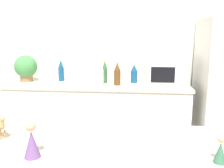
# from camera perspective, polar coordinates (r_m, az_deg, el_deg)

# --- Properties ---
(wall_back) EXTENTS (8.00, 0.06, 2.55)m
(wall_back) POSITION_cam_1_polar(r_m,az_deg,el_deg) (3.29, 3.81, 7.11)
(wall_back) COLOR silver
(wall_back) RESTS_ON ground_plane
(back_counter) EXTENTS (2.19, 0.63, 0.93)m
(back_counter) POSITION_cam_1_polar(r_m,az_deg,el_deg) (3.17, -3.24, -8.03)
(back_counter) COLOR white
(back_counter) RESTS_ON ground_plane
(potted_plant) EXTENTS (0.28, 0.28, 0.33)m
(potted_plant) POSITION_cam_1_polar(r_m,az_deg,el_deg) (3.31, -19.09, 3.59)
(potted_plant) COLOR #9E6B47
(potted_plant) RESTS_ON back_counter
(paper_towel_roll) EXTENTS (0.12, 0.12, 0.22)m
(paper_towel_roll) POSITION_cam_1_polar(r_m,az_deg,el_deg) (3.16, -15.35, 2.29)
(paper_towel_roll) COLOR white
(paper_towel_roll) RESTS_ON back_counter
(microwave) EXTENTS (0.48, 0.37, 0.28)m
(microwave) POSITION_cam_1_polar(r_m,az_deg,el_deg) (3.02, 12.01, 2.61)
(microwave) COLOR white
(microwave) RESTS_ON back_counter
(back_bottle_0) EXTENTS (0.06, 0.06, 0.28)m
(back_bottle_0) POSITION_cam_1_polar(r_m,az_deg,el_deg) (3.03, -1.65, 2.80)
(back_bottle_0) COLOR #2D6033
(back_bottle_0) RESTS_ON back_counter
(back_bottle_1) EXTENTS (0.08, 0.08, 0.27)m
(back_bottle_1) POSITION_cam_1_polar(r_m,az_deg,el_deg) (2.92, -2.65, 2.34)
(back_bottle_1) COLOR #B2B7BC
(back_bottle_1) RESTS_ON back_counter
(back_bottle_2) EXTENTS (0.07, 0.07, 0.28)m
(back_bottle_2) POSITION_cam_1_polar(r_m,az_deg,el_deg) (3.22, -11.56, 3.01)
(back_bottle_2) COLOR navy
(back_bottle_2) RESTS_ON back_counter
(back_bottle_3) EXTENTS (0.08, 0.08, 0.27)m
(back_bottle_3) POSITION_cam_1_polar(r_m,az_deg,el_deg) (2.90, 1.20, 2.28)
(back_bottle_3) COLOR brown
(back_bottle_3) RESTS_ON back_counter
(back_bottle_4) EXTENTS (0.08, 0.08, 0.23)m
(back_bottle_4) POSITION_cam_1_polar(r_m,az_deg,el_deg) (3.06, 5.06, 2.35)
(back_bottle_4) COLOR navy
(back_bottle_4) RESTS_ON back_counter
(camel_figurine) EXTENTS (0.09, 0.08, 0.12)m
(camel_figurine) POSITION_cam_1_polar(r_m,az_deg,el_deg) (1.38, -24.27, -8.52)
(camel_figurine) COLOR #A87F4C
(camel_figurine) RESTS_ON bar_counter
(wise_man_figurine_blue) EXTENTS (0.05, 0.05, 0.12)m
(wise_man_figurine_blue) POSITION_cam_1_polar(r_m,az_deg,el_deg) (1.13, 23.52, -13.83)
(wise_man_figurine_blue) COLOR #33664C
(wise_man_figurine_blue) RESTS_ON bar_counter
(wise_man_figurine_crimson) EXTENTS (0.07, 0.07, 0.16)m
(wise_man_figurine_crimson) POSITION_cam_1_polar(r_m,az_deg,el_deg) (1.13, -17.88, -12.46)
(wise_man_figurine_crimson) COLOR #6B4784
(wise_man_figurine_crimson) RESTS_ON bar_counter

